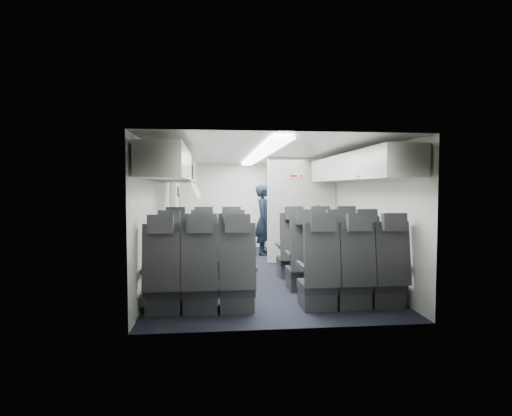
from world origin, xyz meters
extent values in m
cube|color=black|center=(0.00, 0.00, -0.01)|extent=(3.40, 6.00, 0.01)
cube|color=white|center=(0.00, 0.00, 2.15)|extent=(3.40, 6.00, 0.01)
cube|color=silver|center=(0.00, 3.00, 1.07)|extent=(3.40, 0.01, 2.15)
cube|color=silver|center=(0.00, -3.00, 1.07)|extent=(3.40, 0.01, 2.15)
cube|color=silver|center=(-1.70, 0.00, 1.07)|extent=(0.01, 6.00, 2.15)
cube|color=silver|center=(1.70, 0.00, 1.07)|extent=(0.01, 6.00, 2.15)
cube|color=white|center=(0.00, 0.00, 2.11)|extent=(0.25, 5.52, 0.03)
cube|color=#27262A|center=(-1.42, -0.45, 0.27)|extent=(0.44, 0.46, 0.12)
cube|color=#2D2D33|center=(-1.42, -0.45, 0.11)|extent=(0.42, 0.42, 0.22)
cube|color=#27262A|center=(-1.42, -0.67, 0.72)|extent=(0.44, 0.20, 0.80)
cube|color=#27262A|center=(-1.42, -0.72, 1.12)|extent=(0.30, 0.12, 0.23)
cube|color=#2D2D33|center=(-1.64, -0.48, 0.55)|extent=(0.05, 0.40, 0.06)
cube|color=#2D2D33|center=(-1.20, -0.48, 0.55)|extent=(0.05, 0.40, 0.06)
cube|color=#27262A|center=(-0.97, -0.45, 0.27)|extent=(0.44, 0.46, 0.12)
cube|color=#2D2D33|center=(-0.97, -0.45, 0.11)|extent=(0.42, 0.42, 0.22)
cube|color=#27262A|center=(-0.97, -0.67, 0.72)|extent=(0.44, 0.20, 0.80)
cube|color=#27262A|center=(-0.97, -0.72, 1.12)|extent=(0.30, 0.12, 0.23)
cube|color=#2D2D33|center=(-1.19, -0.48, 0.55)|extent=(0.05, 0.40, 0.06)
cube|color=#2D2D33|center=(-0.75, -0.48, 0.55)|extent=(0.05, 0.40, 0.06)
cube|color=#27262A|center=(-0.52, -0.45, 0.27)|extent=(0.44, 0.46, 0.12)
cube|color=#2D2D33|center=(-0.52, -0.45, 0.11)|extent=(0.42, 0.42, 0.22)
cube|color=#27262A|center=(-0.52, -0.67, 0.72)|extent=(0.44, 0.20, 0.80)
cube|color=#27262A|center=(-0.52, -0.72, 1.12)|extent=(0.30, 0.12, 0.23)
cube|color=#2D2D33|center=(-0.74, -0.48, 0.55)|extent=(0.05, 0.40, 0.06)
cube|color=#2D2D33|center=(-0.30, -0.48, 0.55)|extent=(0.05, 0.40, 0.06)
cube|color=#27262A|center=(0.52, -0.45, 0.27)|extent=(0.44, 0.46, 0.12)
cube|color=#2D2D33|center=(0.52, -0.45, 0.11)|extent=(0.42, 0.42, 0.22)
cube|color=#27262A|center=(0.52, -0.67, 0.72)|extent=(0.44, 0.20, 0.80)
cube|color=#27262A|center=(0.52, -0.72, 1.12)|extent=(0.30, 0.12, 0.23)
cube|color=#2D2D33|center=(0.30, -0.48, 0.55)|extent=(0.05, 0.40, 0.06)
cube|color=#2D2D33|center=(0.74, -0.48, 0.55)|extent=(0.05, 0.40, 0.06)
cube|color=#27262A|center=(0.97, -0.45, 0.27)|extent=(0.44, 0.46, 0.12)
cube|color=#2D2D33|center=(0.97, -0.45, 0.11)|extent=(0.42, 0.42, 0.22)
cube|color=#27262A|center=(0.97, -0.67, 0.72)|extent=(0.44, 0.20, 0.80)
cube|color=#27262A|center=(0.97, -0.72, 1.12)|extent=(0.30, 0.12, 0.23)
cube|color=#2D2D33|center=(0.75, -0.48, 0.55)|extent=(0.05, 0.40, 0.06)
cube|color=#2D2D33|center=(1.19, -0.48, 0.55)|extent=(0.05, 0.40, 0.06)
cube|color=#27262A|center=(1.42, -0.45, 0.27)|extent=(0.44, 0.46, 0.12)
cube|color=#2D2D33|center=(1.42, -0.45, 0.11)|extent=(0.42, 0.42, 0.22)
cube|color=#27262A|center=(1.42, -0.67, 0.72)|extent=(0.44, 0.20, 0.80)
cube|color=#27262A|center=(1.42, -0.72, 1.12)|extent=(0.30, 0.12, 0.23)
cube|color=#2D2D33|center=(1.20, -0.48, 0.55)|extent=(0.05, 0.40, 0.06)
cube|color=#2D2D33|center=(1.64, -0.48, 0.55)|extent=(0.05, 0.40, 0.06)
cube|color=#27262A|center=(-1.42, -1.35, 0.27)|extent=(0.44, 0.46, 0.12)
cube|color=#2D2D33|center=(-1.42, -1.35, 0.11)|extent=(0.42, 0.42, 0.22)
cube|color=#27262A|center=(-1.42, -1.57, 0.72)|extent=(0.44, 0.20, 0.80)
cube|color=#27262A|center=(-1.42, -1.62, 1.12)|extent=(0.30, 0.12, 0.23)
cube|color=#2D2D33|center=(-1.64, -1.38, 0.55)|extent=(0.05, 0.40, 0.06)
cube|color=#2D2D33|center=(-1.20, -1.38, 0.55)|extent=(0.05, 0.40, 0.06)
cube|color=#27262A|center=(-0.97, -1.35, 0.27)|extent=(0.44, 0.46, 0.12)
cube|color=#2D2D33|center=(-0.97, -1.35, 0.11)|extent=(0.42, 0.42, 0.22)
cube|color=#27262A|center=(-0.97, -1.57, 0.72)|extent=(0.44, 0.20, 0.80)
cube|color=#27262A|center=(-0.97, -1.62, 1.12)|extent=(0.30, 0.12, 0.23)
cube|color=#2D2D33|center=(-1.19, -1.38, 0.55)|extent=(0.05, 0.40, 0.06)
cube|color=#2D2D33|center=(-0.75, -1.38, 0.55)|extent=(0.05, 0.40, 0.06)
cube|color=#27262A|center=(-0.52, -1.35, 0.27)|extent=(0.44, 0.46, 0.12)
cube|color=#2D2D33|center=(-0.52, -1.35, 0.11)|extent=(0.42, 0.42, 0.22)
cube|color=#27262A|center=(-0.52, -1.57, 0.72)|extent=(0.44, 0.20, 0.80)
cube|color=#27262A|center=(-0.52, -1.62, 1.12)|extent=(0.30, 0.12, 0.23)
cube|color=#2D2D33|center=(-0.74, -1.38, 0.55)|extent=(0.05, 0.40, 0.06)
cube|color=#2D2D33|center=(-0.30, -1.38, 0.55)|extent=(0.05, 0.40, 0.06)
cube|color=#27262A|center=(0.52, -1.35, 0.27)|extent=(0.44, 0.46, 0.12)
cube|color=#2D2D33|center=(0.52, -1.35, 0.11)|extent=(0.42, 0.42, 0.22)
cube|color=#27262A|center=(0.52, -1.57, 0.72)|extent=(0.44, 0.20, 0.80)
cube|color=#27262A|center=(0.52, -1.62, 1.12)|extent=(0.30, 0.12, 0.23)
cube|color=#2D2D33|center=(0.30, -1.38, 0.55)|extent=(0.05, 0.40, 0.06)
cube|color=#2D2D33|center=(0.74, -1.38, 0.55)|extent=(0.05, 0.40, 0.06)
cube|color=#27262A|center=(0.97, -1.35, 0.27)|extent=(0.44, 0.46, 0.12)
cube|color=#2D2D33|center=(0.97, -1.35, 0.11)|extent=(0.42, 0.42, 0.22)
cube|color=#27262A|center=(0.97, -1.57, 0.72)|extent=(0.44, 0.20, 0.80)
cube|color=#27262A|center=(0.97, -1.62, 1.12)|extent=(0.30, 0.12, 0.23)
cube|color=#2D2D33|center=(0.75, -1.38, 0.55)|extent=(0.05, 0.40, 0.06)
cube|color=#2D2D33|center=(1.19, -1.38, 0.55)|extent=(0.05, 0.40, 0.06)
cube|color=#27262A|center=(1.42, -1.35, 0.27)|extent=(0.44, 0.46, 0.12)
cube|color=#2D2D33|center=(1.42, -1.35, 0.11)|extent=(0.42, 0.42, 0.22)
cube|color=#27262A|center=(1.42, -1.57, 0.72)|extent=(0.44, 0.20, 0.80)
cube|color=#27262A|center=(1.42, -1.62, 1.12)|extent=(0.30, 0.12, 0.23)
cube|color=#2D2D33|center=(1.20, -1.38, 0.55)|extent=(0.05, 0.40, 0.06)
cube|color=#2D2D33|center=(1.64, -1.38, 0.55)|extent=(0.05, 0.40, 0.06)
cube|color=#27262A|center=(-1.42, -2.25, 0.27)|extent=(0.44, 0.46, 0.12)
cube|color=#2D2D33|center=(-1.42, -2.25, 0.11)|extent=(0.42, 0.42, 0.22)
cube|color=#27262A|center=(-1.42, -2.47, 0.72)|extent=(0.44, 0.20, 0.80)
cube|color=#27262A|center=(-1.42, -2.52, 1.12)|extent=(0.30, 0.12, 0.23)
cube|color=#2D2D33|center=(-1.64, -2.28, 0.55)|extent=(0.05, 0.40, 0.06)
cube|color=#2D2D33|center=(-1.20, -2.28, 0.55)|extent=(0.05, 0.40, 0.06)
cube|color=#27262A|center=(-0.97, -2.25, 0.27)|extent=(0.44, 0.46, 0.12)
cube|color=#2D2D33|center=(-0.97, -2.25, 0.11)|extent=(0.42, 0.42, 0.22)
cube|color=#27262A|center=(-0.97, -2.47, 0.72)|extent=(0.44, 0.20, 0.80)
cube|color=#27262A|center=(-0.97, -2.52, 1.12)|extent=(0.30, 0.12, 0.23)
cube|color=#2D2D33|center=(-1.19, -2.28, 0.55)|extent=(0.05, 0.40, 0.06)
cube|color=#2D2D33|center=(-0.75, -2.28, 0.55)|extent=(0.05, 0.40, 0.06)
cube|color=#27262A|center=(-0.52, -2.25, 0.27)|extent=(0.44, 0.46, 0.12)
cube|color=#2D2D33|center=(-0.52, -2.25, 0.11)|extent=(0.42, 0.42, 0.22)
cube|color=#27262A|center=(-0.52, -2.47, 0.72)|extent=(0.44, 0.20, 0.80)
cube|color=#27262A|center=(-0.52, -2.52, 1.12)|extent=(0.30, 0.12, 0.23)
cube|color=#2D2D33|center=(-0.74, -2.28, 0.55)|extent=(0.05, 0.40, 0.06)
cube|color=#2D2D33|center=(-0.30, -2.28, 0.55)|extent=(0.05, 0.40, 0.06)
cube|color=#27262A|center=(0.52, -2.25, 0.27)|extent=(0.44, 0.46, 0.12)
cube|color=#2D2D33|center=(0.52, -2.25, 0.11)|extent=(0.42, 0.42, 0.22)
cube|color=#27262A|center=(0.52, -2.47, 0.72)|extent=(0.44, 0.20, 0.80)
cube|color=#27262A|center=(0.52, -2.52, 1.12)|extent=(0.30, 0.12, 0.23)
cube|color=#2D2D33|center=(0.30, -2.28, 0.55)|extent=(0.05, 0.40, 0.06)
cube|color=#2D2D33|center=(0.74, -2.28, 0.55)|extent=(0.05, 0.40, 0.06)
cube|color=#27262A|center=(0.97, -2.25, 0.27)|extent=(0.44, 0.46, 0.12)
cube|color=#2D2D33|center=(0.97, -2.25, 0.11)|extent=(0.42, 0.42, 0.22)
cube|color=#27262A|center=(0.97, -2.47, 0.72)|extent=(0.44, 0.20, 0.80)
cube|color=#27262A|center=(0.97, -2.52, 1.12)|extent=(0.30, 0.12, 0.23)
cube|color=#2D2D33|center=(0.75, -2.28, 0.55)|extent=(0.05, 0.40, 0.06)
cube|color=#2D2D33|center=(1.19, -2.28, 0.55)|extent=(0.05, 0.40, 0.06)
cube|color=#27262A|center=(1.42, -2.25, 0.27)|extent=(0.44, 0.46, 0.12)
cube|color=#2D2D33|center=(1.42, -2.25, 0.11)|extent=(0.42, 0.42, 0.22)
cube|color=#27262A|center=(1.42, -2.47, 0.72)|extent=(0.44, 0.20, 0.80)
cube|color=#27262A|center=(1.42, -2.52, 1.12)|extent=(0.30, 0.12, 0.23)
cube|color=#2D2D33|center=(1.20, -2.28, 0.55)|extent=(0.05, 0.40, 0.06)
cube|color=#2D2D33|center=(1.64, -2.28, 0.55)|extent=(0.05, 0.40, 0.06)
cube|color=silver|center=(-1.40, -2.00, 1.86)|extent=(0.52, 1.80, 0.40)
cylinder|color=slate|center=(-1.15, -2.00, 1.70)|extent=(0.04, 0.10, 0.04)
cube|color=#9E9E93|center=(-1.40, -0.25, 1.66)|extent=(0.52, 1.70, 0.04)
cube|color=silver|center=(-1.66, -0.25, 1.86)|extent=(0.06, 1.70, 0.44)
cube|color=silver|center=(-1.40, -1.08, 1.86)|extent=(0.52, 0.04, 0.40)
cube|color=silver|center=(-1.40, 0.58, 1.86)|extent=(0.52, 0.04, 0.40)
cube|color=silver|center=(-1.15, -0.25, 1.55)|extent=(0.21, 1.61, 0.38)
cube|color=silver|center=(1.40, -2.00, 1.86)|extent=(0.52, 1.80, 0.40)
cylinder|color=slate|center=(1.15, -2.00, 1.70)|extent=(0.04, 0.10, 0.04)
cube|color=silver|center=(1.40, -0.25, 1.86)|extent=(0.52, 1.70, 0.40)
cylinder|color=slate|center=(1.15, -0.25, 1.70)|extent=(0.04, 0.10, 0.04)
cube|color=silver|center=(0.98, 0.80, 1.07)|extent=(1.40, 0.12, 2.13)
cube|color=white|center=(0.85, 0.73, 1.78)|extent=(0.24, 0.01, 0.10)
cube|color=red|center=(0.80, 0.72, 1.78)|extent=(0.13, 0.01, 0.04)
cube|color=red|center=(0.95, 0.72, 1.78)|extent=(0.05, 0.01, 0.03)
cylinder|color=white|center=(1.30, 0.73, 1.15)|extent=(0.11, 0.01, 0.11)
cylinder|color=red|center=(1.30, 0.72, 1.15)|extent=(0.09, 0.01, 0.09)
cube|color=#939399|center=(0.95, 2.72, 0.95)|extent=(0.85, 0.50, 1.90)
cube|color=#3F3F42|center=(0.95, 2.46, 0.50)|extent=(0.80, 0.01, 0.02)
cube|color=#3F3F42|center=(0.95, 2.46, 1.00)|extent=(0.80, 0.01, 0.02)
cube|color=#3F3F42|center=(0.95, 2.46, 1.50)|extent=(0.80, 0.01, 0.02)
cube|color=silver|center=(-1.64, 1.55, 0.95)|extent=(0.10, 0.92, 1.86)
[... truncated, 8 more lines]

